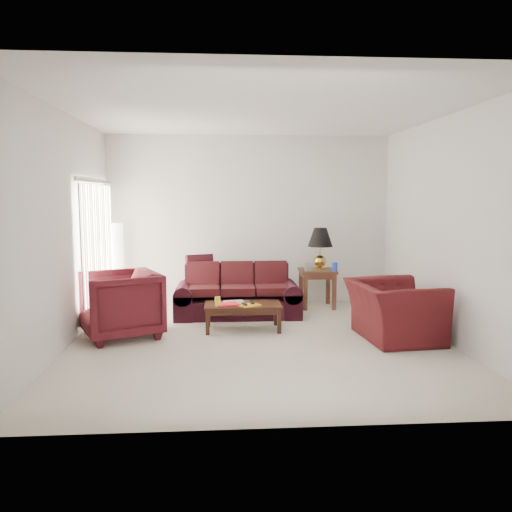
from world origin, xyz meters
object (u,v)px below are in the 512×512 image
(floor_lamp, at_px, (118,265))
(armchair_left, at_px, (120,304))
(sofa, at_px, (238,291))
(armchair_right, at_px, (394,311))
(end_table, at_px, (317,288))
(coffee_table, at_px, (243,317))

(floor_lamp, height_order, armchair_left, floor_lamp)
(floor_lamp, bearing_deg, sofa, -20.23)
(floor_lamp, distance_m, armchair_right, 4.67)
(sofa, height_order, armchair_right, sofa)
(sofa, bearing_deg, end_table, 21.48)
(armchair_left, xyz_separation_m, armchair_right, (3.71, -0.34, -0.07))
(armchair_right, xyz_separation_m, coffee_table, (-2.02, 0.60, -0.20))
(end_table, height_order, armchair_right, armchair_right)
(sofa, height_order, end_table, sofa)
(sofa, xyz_separation_m, coffee_table, (0.05, -0.84, -0.22))
(sofa, xyz_separation_m, end_table, (1.41, 0.58, -0.08))
(floor_lamp, distance_m, coffee_table, 2.68)
(armchair_left, bearing_deg, floor_lamp, 167.67)
(armchair_left, bearing_deg, end_table, 94.44)
(sofa, xyz_separation_m, floor_lamp, (-2.04, 0.75, 0.34))
(sofa, distance_m, armchair_left, 1.98)
(armchair_right, height_order, coffee_table, armchair_right)
(end_table, distance_m, armchair_right, 2.13)
(sofa, bearing_deg, armchair_left, -147.31)
(sofa, xyz_separation_m, armchair_right, (2.07, -1.44, -0.02))
(sofa, bearing_deg, armchair_right, -35.88)
(floor_lamp, height_order, armchair_right, floor_lamp)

